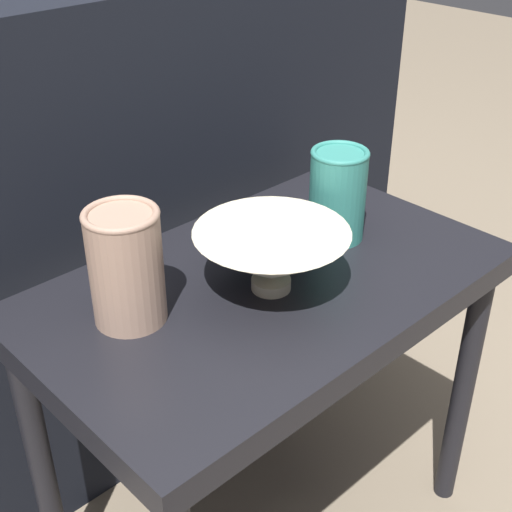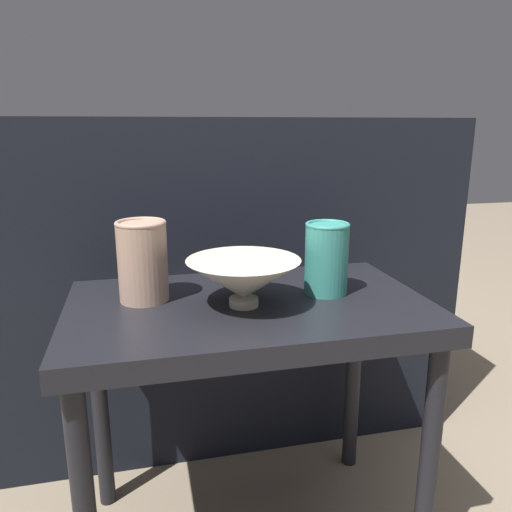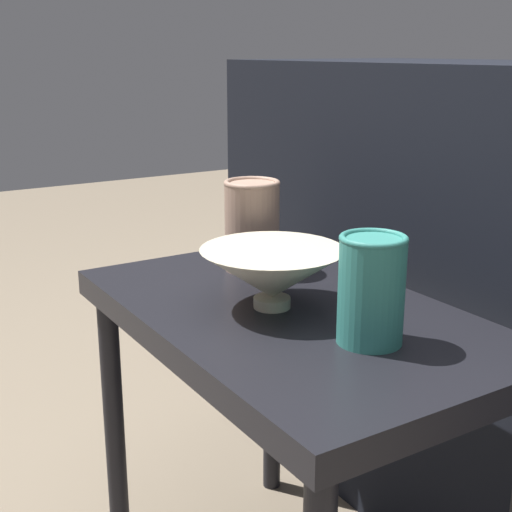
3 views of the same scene
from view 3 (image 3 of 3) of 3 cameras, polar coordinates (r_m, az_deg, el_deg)
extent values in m
cube|color=black|center=(1.06, 2.73, -5.15)|extent=(0.68, 0.41, 0.04)
cylinder|color=black|center=(1.35, -11.28, -13.07)|extent=(0.04, 0.04, 0.49)
cylinder|color=black|center=(1.48, 1.31, -9.87)|extent=(0.04, 0.04, 0.49)
cylinder|color=beige|center=(1.05, 1.29, -3.72)|extent=(0.05, 0.05, 0.02)
cone|color=beige|center=(1.03, 1.30, -1.40)|extent=(0.21, 0.21, 0.07)
cylinder|color=tan|center=(1.21, -0.32, 2.36)|extent=(0.09, 0.09, 0.15)
torus|color=tan|center=(1.19, -0.33, 5.86)|extent=(0.09, 0.09, 0.01)
cylinder|color=teal|center=(0.92, 9.20, -2.81)|extent=(0.09, 0.09, 0.14)
torus|color=teal|center=(0.90, 9.40, 1.39)|extent=(0.09, 0.09, 0.01)
camera|label=1|loc=(1.41, -35.75, 20.58)|focal=50.00mm
camera|label=2|loc=(1.05, -50.09, 8.39)|focal=35.00mm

